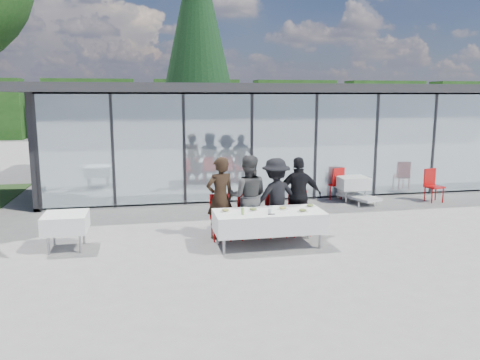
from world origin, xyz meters
name	(u,v)px	position (x,y,z in m)	size (l,w,h in m)	color
ground	(246,247)	(0.00, 0.00, 0.00)	(90.00, 90.00, 0.00)	gray
pavilion	(253,122)	(2.00, 8.16, 2.15)	(14.80, 8.80, 3.44)	gray
treeline	(145,108)	(-2.00, 28.00, 2.20)	(62.50, 2.00, 4.40)	#143310
dining_table	(269,221)	(0.49, -0.03, 0.54)	(2.26, 0.96, 0.75)	white
diner_a	(220,198)	(-0.41, 0.74, 0.90)	(0.66, 0.66, 1.81)	black
diner_chair_a	(221,214)	(-0.41, 0.72, 0.54)	(0.44, 0.44, 0.97)	#AF0B0C
diner_b	(248,196)	(0.21, 0.74, 0.91)	(0.89, 0.89, 1.83)	#444444
diner_chair_b	(248,213)	(0.21, 0.72, 0.54)	(0.44, 0.44, 0.97)	#AF0B0C
diner_c	(276,197)	(0.84, 0.74, 0.87)	(1.13, 1.13, 1.75)	black
diner_chair_c	(276,212)	(0.84, 0.72, 0.54)	(0.44, 0.44, 0.97)	#AF0B0C
diner_d	(299,196)	(1.38, 0.74, 0.88)	(1.03, 1.03, 1.76)	black
diner_chair_d	(299,211)	(1.38, 0.72, 0.54)	(0.44, 0.44, 0.97)	#AF0B0C
plate_a	(225,210)	(-0.40, 0.10, 0.78)	(0.23, 0.23, 0.07)	white
plate_b	(253,209)	(0.17, 0.07, 0.78)	(0.23, 0.23, 0.07)	white
plate_c	(283,208)	(0.81, 0.05, 0.78)	(0.23, 0.23, 0.07)	white
plate_d	(310,206)	(1.45, 0.16, 0.78)	(0.23, 0.23, 0.07)	white
plate_extra	(303,211)	(1.15, -0.23, 0.78)	(0.23, 0.23, 0.07)	white
juice_bottle	(243,211)	(-0.10, -0.20, 0.82)	(0.06, 0.06, 0.14)	#89BE4F
drinking_glasses	(270,211)	(0.45, -0.21, 0.80)	(0.07, 0.07, 0.10)	silver
folded_eyeglasses	(271,214)	(0.46, -0.30, 0.76)	(0.14, 0.03, 0.01)	black
spare_table_left	(66,223)	(-3.61, 0.60, 0.55)	(0.86, 0.86, 0.74)	white
spare_table_right	(352,183)	(4.02, 3.68, 0.55)	(0.86, 0.86, 0.74)	white
spare_chair_a	(432,183)	(6.35, 3.17, 0.54)	(0.53, 0.53, 0.97)	#AF0B0C
spare_chair_b	(336,182)	(3.65, 4.00, 0.54)	(0.55, 0.55, 0.97)	#AF0B0C
lounger	(355,193)	(4.07, 3.55, 0.26)	(1.02, 1.46, 0.72)	silver
conifer_tree	(197,32)	(0.50, 13.00, 5.99)	(4.00, 4.00, 10.50)	#382316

